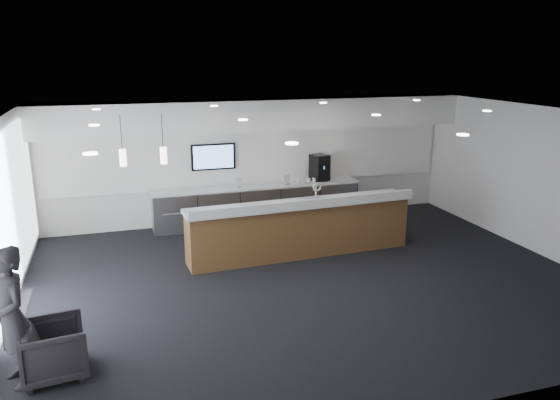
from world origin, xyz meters
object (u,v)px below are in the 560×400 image
object	(u,v)px
lounge_guest	(12,317)
service_counter	(300,228)
armchair	(54,350)
coffee_machine	(320,168)

from	to	relation	value
lounge_guest	service_counter	bearing A→B (deg)	98.18
service_counter	lounge_guest	xyz separation A→B (m)	(-4.87, -3.21, 0.32)
armchair	coffee_machine	bearing A→B (deg)	-53.24
service_counter	lounge_guest	bearing A→B (deg)	-149.44
armchair	lounge_guest	bearing A→B (deg)	86.63
armchair	lounge_guest	world-z (taller)	lounge_guest
armchair	lounge_guest	size ratio (longest dim) A/B	0.45
service_counter	armchair	xyz separation A→B (m)	(-4.45, -3.18, -0.21)
service_counter	coffee_machine	world-z (taller)	coffee_machine
lounge_guest	coffee_machine	bearing A→B (deg)	106.81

